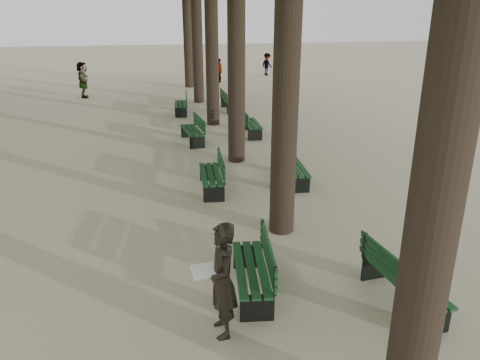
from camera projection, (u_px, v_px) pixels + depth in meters
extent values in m
plane|color=tan|center=(240.00, 326.00, 6.95)|extent=(120.00, 120.00, 0.00)
cylinder|color=#33261C|center=(453.00, 92.00, 4.10)|extent=(0.52, 0.52, 7.50)
cylinder|color=#33261C|center=(287.00, 48.00, 8.70)|extent=(0.52, 0.52, 7.50)
cylinder|color=#33261C|center=(236.00, 35.00, 13.31)|extent=(0.52, 0.52, 7.50)
cylinder|color=#33261C|center=(211.00, 28.00, 17.91)|extent=(0.52, 0.52, 7.50)
cylinder|color=#33261C|center=(197.00, 24.00, 22.51)|extent=(0.52, 0.52, 7.50)
cylinder|color=#33261C|center=(187.00, 22.00, 27.12)|extent=(0.52, 0.52, 7.50)
cube|color=black|center=(251.00, 280.00, 7.73)|extent=(0.74, 1.85, 0.45)
cube|color=black|center=(251.00, 268.00, 7.65)|extent=(0.76, 1.85, 0.04)
cube|color=black|center=(268.00, 253.00, 7.58)|extent=(0.26, 1.79, 0.40)
cube|color=black|center=(211.00, 182.00, 12.08)|extent=(0.64, 1.83, 0.45)
cube|color=black|center=(211.00, 174.00, 12.01)|extent=(0.66, 1.83, 0.04)
cube|color=black|center=(221.00, 164.00, 11.95)|extent=(0.16, 1.80, 0.40)
cube|color=black|center=(192.00, 136.00, 16.45)|extent=(0.70, 1.84, 0.45)
cube|color=black|center=(192.00, 130.00, 16.37)|extent=(0.72, 1.85, 0.04)
cube|color=black|center=(199.00, 122.00, 16.36)|extent=(0.23, 1.79, 0.40)
cube|color=black|center=(181.00, 109.00, 20.99)|extent=(0.67, 1.84, 0.45)
cube|color=black|center=(180.00, 104.00, 20.91)|extent=(0.69, 1.84, 0.04)
cube|color=black|center=(186.00, 98.00, 20.85)|extent=(0.19, 1.80, 0.40)
cube|color=black|center=(403.00, 291.00, 7.41)|extent=(0.67, 1.84, 0.45)
cube|color=black|center=(405.00, 279.00, 7.33)|extent=(0.69, 1.84, 0.04)
cube|color=black|center=(391.00, 267.00, 7.17)|extent=(0.19, 1.80, 0.40)
cube|color=black|center=(294.00, 174.00, 12.67)|extent=(0.68, 1.84, 0.45)
cube|color=black|center=(294.00, 167.00, 12.59)|extent=(0.70, 1.84, 0.04)
cube|color=black|center=(284.00, 157.00, 12.47)|extent=(0.20, 1.80, 0.40)
cube|color=black|center=(252.00, 129.00, 17.45)|extent=(0.60, 1.82, 0.45)
cube|color=black|center=(252.00, 123.00, 17.37)|extent=(0.62, 1.82, 0.04)
cube|color=black|center=(244.00, 116.00, 17.24)|extent=(0.12, 1.80, 0.40)
cube|color=black|center=(230.00, 106.00, 21.72)|extent=(0.53, 1.80, 0.45)
cube|color=black|center=(230.00, 101.00, 21.64)|extent=(0.55, 1.80, 0.04)
cube|color=black|center=(224.00, 95.00, 21.49)|extent=(0.05, 1.80, 0.40)
imported|color=black|center=(222.00, 281.00, 6.53)|extent=(0.39, 0.72, 1.73)
cube|color=white|center=(204.00, 271.00, 6.42)|extent=(0.37, 0.29, 0.12)
imported|color=#262628|center=(267.00, 64.00, 33.14)|extent=(0.70, 1.03, 1.54)
imported|color=#262628|center=(83.00, 80.00, 24.68)|extent=(0.57, 1.76, 1.87)
imported|color=#262628|center=(219.00, 71.00, 29.81)|extent=(0.67, 0.93, 1.52)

